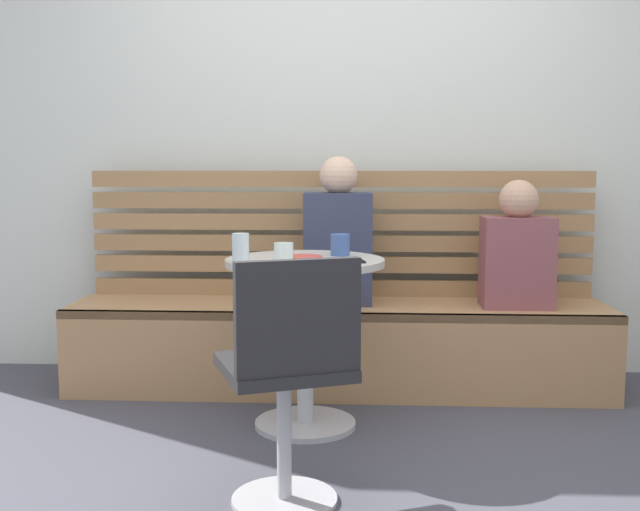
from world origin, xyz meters
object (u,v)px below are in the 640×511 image
object	(u,v)px
plate_small	(303,257)
white_chair	(289,373)
cup_glass_short	(284,252)
phone_on_table	(354,260)
cup_mug_blue	(340,245)
person_adult	(339,238)
booth_bench	(338,346)
person_child_left	(517,251)
cafe_table	(305,310)
cup_glass_tall	(241,248)

from	to	relation	value
plate_small	white_chair	bearing A→B (deg)	-88.77
cup_glass_short	phone_on_table	distance (m)	0.29
white_chair	cup_mug_blue	distance (m)	0.99
person_adult	cup_mug_blue	distance (m)	0.48
cup_glass_short	booth_bench	bearing A→B (deg)	73.56
booth_bench	person_adult	size ratio (longest dim) A/B	3.65
white_chair	person_adult	bearing A→B (deg)	85.06
person_child_left	cup_glass_short	world-z (taller)	person_child_left
person_child_left	cup_glass_short	bearing A→B (deg)	-148.62
person_adult	cup_mug_blue	bearing A→B (deg)	-87.83
white_chair	phone_on_table	distance (m)	0.80
cup_glass_short	plate_small	xyz separation A→B (m)	(0.07, 0.12, -0.03)
person_child_left	cup_glass_short	distance (m)	1.27
white_chair	plate_small	distance (m)	0.86
white_chair	person_adult	size ratio (longest dim) A/B	1.15
plate_small	phone_on_table	bearing A→B (deg)	-20.44
cafe_table	cup_glass_short	distance (m)	0.30
white_chair	booth_bench	bearing A→B (deg)	85.12
white_chair	cup_glass_tall	size ratio (longest dim) A/B	7.08
cup_glass_tall	plate_small	world-z (taller)	cup_glass_tall
cup_glass_tall	cup_mug_blue	distance (m)	0.48
cafe_table	person_child_left	world-z (taller)	person_child_left
person_child_left	cup_glass_tall	bearing A→B (deg)	-151.53
person_child_left	cup_glass_short	xyz separation A→B (m)	(-1.08, -0.66, 0.06)
booth_bench	plate_small	xyz separation A→B (m)	(-0.14, -0.57, 0.52)
booth_bench	plate_small	size ratio (longest dim) A/B	15.88
cup_mug_blue	plate_small	xyz separation A→B (m)	(-0.16, -0.12, -0.04)
booth_bench	cup_glass_tall	size ratio (longest dim) A/B	22.50
person_child_left	booth_bench	bearing A→B (deg)	178.00
booth_bench	cup_glass_short	xyz separation A→B (m)	(-0.20, -0.69, 0.56)
phone_on_table	cup_glass_tall	bearing A→B (deg)	174.62
cafe_table	cup_glass_tall	size ratio (longest dim) A/B	6.17
cafe_table	white_chair	bearing A→B (deg)	-89.49
cafe_table	cup_glass_tall	world-z (taller)	cup_glass_tall
cafe_table	phone_on_table	distance (m)	0.32
person_adult	cup_glass_short	bearing A→B (deg)	-106.17
booth_bench	cup_mug_blue	xyz separation A→B (m)	(0.02, -0.45, 0.57)
person_child_left	phone_on_table	xyz separation A→B (m)	(-0.79, -0.62, 0.03)
cafe_table	cup_glass_short	size ratio (longest dim) A/B	9.25
white_chair	phone_on_table	size ratio (longest dim) A/B	6.07
white_chair	cup_glass_short	xyz separation A→B (m)	(-0.09, 0.69, 0.32)
booth_bench	cup_mug_blue	size ratio (longest dim) A/B	28.42
phone_on_table	cup_glass_short	bearing A→B (deg)	174.68
booth_bench	cup_mug_blue	world-z (taller)	cup_mug_blue
cafe_table	cup_mug_blue	xyz separation A→B (m)	(0.15, 0.12, 0.27)
booth_bench	cup_glass_tall	distance (m)	0.99
booth_bench	cafe_table	xyz separation A→B (m)	(-0.13, -0.57, 0.30)
person_adult	phone_on_table	distance (m)	0.68
cafe_table	person_child_left	bearing A→B (deg)	28.34
cup_mug_blue	plate_small	world-z (taller)	cup_mug_blue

